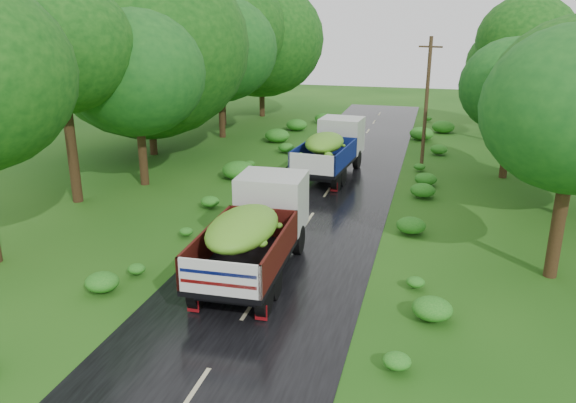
% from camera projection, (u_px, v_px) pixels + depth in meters
% --- Properties ---
extents(ground, '(120.00, 120.00, 0.00)m').
position_uv_depth(ground, '(196.00, 388.00, 13.33)').
color(ground, '#13410E').
rests_on(ground, ground).
extents(road, '(6.50, 80.00, 0.02)m').
position_uv_depth(road, '(260.00, 292.00, 17.91)').
color(road, black).
rests_on(road, ground).
extents(road_lines, '(0.12, 69.60, 0.00)m').
position_uv_depth(road_lines, '(269.00, 279.00, 18.83)').
color(road_lines, '#BFB78C').
rests_on(road_lines, road).
extents(truck_near, '(2.65, 6.98, 2.90)m').
position_uv_depth(truck_near, '(256.00, 227.00, 18.88)').
color(truck_near, black).
rests_on(truck_near, ground).
extents(truck_far, '(2.93, 6.91, 2.83)m').
position_uv_depth(truck_far, '(332.00, 146.00, 30.59)').
color(truck_far, black).
rests_on(truck_far, ground).
extents(utility_pole, '(1.27, 0.40, 7.35)m').
position_uv_depth(utility_pole, '(426.00, 103.00, 30.99)').
color(utility_pole, '#382616').
rests_on(utility_pole, ground).
extents(trees_left, '(7.20, 35.71, 9.37)m').
position_uv_depth(trees_left, '(183.00, 46.00, 35.25)').
color(trees_left, black).
rests_on(trees_left, ground).
extents(trees_right, '(5.63, 29.94, 8.45)m').
position_uv_depth(trees_right, '(536.00, 76.00, 28.85)').
color(trees_right, black).
rests_on(trees_right, ground).
extents(shrubs, '(11.90, 44.00, 0.70)m').
position_uv_depth(shrubs, '(319.00, 198.00, 26.05)').
color(shrubs, '#196C19').
rests_on(shrubs, ground).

